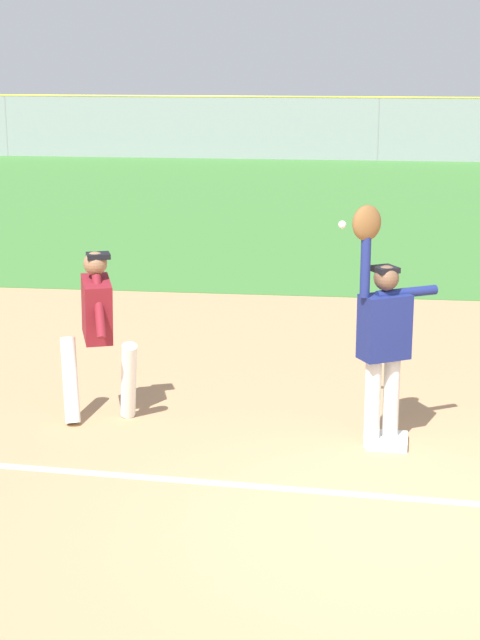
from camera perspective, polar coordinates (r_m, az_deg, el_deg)
name	(u,v)px	position (r m, az deg, el deg)	size (l,w,h in m)	color
ground_plane	(391,525)	(8.33, 8.32, -11.10)	(82.26, 82.26, 0.00)	tan
outfield_grass	(379,203)	(25.16, 7.65, 6.38)	(50.51, 19.55, 0.01)	#3D7533
first_base	(387,441)	(9.88, 8.09, -6.59)	(0.38, 0.38, 0.08)	white
fielder	(383,330)	(9.52, 7.85, -0.56)	(0.83, 0.55, 2.28)	silver
runner	(98,325)	(10.19, -7.85, -0.25)	(0.87, 0.82, 1.72)	white
baseball	(342,225)	(9.72, 5.65, 5.25)	(0.07, 0.07, 0.07)	white
outfield_fence	(378,129)	(34.77, 7.61, 10.38)	(50.59, 0.08, 2.08)	#93999E
parked_car_red	(251,130)	(38.70, 0.62, 10.40)	(4.46, 2.23, 1.25)	#B21E1E
parked_car_silver	(410,132)	(38.39, 9.33, 10.17)	(4.53, 2.37, 1.25)	#B7B7BC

